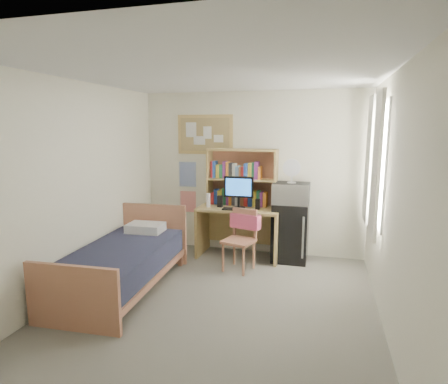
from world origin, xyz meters
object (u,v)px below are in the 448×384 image
(bed, at_px, (122,268))
(microwave, at_px, (291,193))
(desk_chair, at_px, (239,241))
(speaker_left, at_px, (220,201))
(desk_fan, at_px, (292,172))
(speaker_right, at_px, (258,204))
(bulletin_board, at_px, (205,135))
(mini_fridge, at_px, (290,232))
(monitor, at_px, (239,193))
(desk, at_px, (239,232))

(bed, xyz_separation_m, microwave, (1.95, 1.63, 0.78))
(desk_chair, bearing_deg, speaker_left, 144.61)
(desk_chair, relative_size, desk_fan, 2.73)
(bed, relative_size, speaker_right, 12.47)
(bulletin_board, bearing_deg, desk_fan, -11.25)
(desk_chair, xyz_separation_m, desk_fan, (0.67, 0.61, 0.93))
(desk_chair, bearing_deg, mini_fridge, 58.46)
(microwave, bearing_deg, speaker_right, -168.15)
(mini_fridge, bearing_deg, desk_fan, -90.00)
(mini_fridge, height_order, desk_fan, desk_fan)
(microwave, relative_size, desk_fan, 1.67)
(bed, bearing_deg, mini_fridge, 37.51)
(desk_fan, bearing_deg, monitor, -172.85)
(monitor, height_order, speaker_right, monitor)
(speaker_left, bearing_deg, monitor, -0.00)
(mini_fridge, height_order, bed, mini_fridge)
(bulletin_board, relative_size, speaker_right, 5.88)
(desk_chair, relative_size, speaker_right, 5.52)
(bed, bearing_deg, desk, 51.24)
(mini_fridge, relative_size, monitor, 1.85)
(bed, relative_size, desk_fan, 6.18)
(desk_chair, bearing_deg, bed, -126.18)
(bulletin_board, relative_size, bed, 0.47)
(bed, relative_size, speaker_left, 10.96)
(monitor, bearing_deg, mini_fridge, 9.31)
(desk, height_order, speaker_left, speaker_left)
(desk, relative_size, desk_chair, 1.45)
(bulletin_board, bearing_deg, monitor, -30.17)
(desk, xyz_separation_m, speaker_right, (0.30, -0.07, 0.48))
(monitor, xyz_separation_m, desk_fan, (0.79, 0.09, 0.33))
(desk, distance_m, speaker_left, 0.58)
(mini_fridge, height_order, microwave, microwave)
(desk_chair, distance_m, microwave, 1.09)
(speaker_left, bearing_deg, microwave, 5.73)
(desk, relative_size, mini_fridge, 1.42)
(desk, relative_size, microwave, 2.38)
(bulletin_board, height_order, desk, bulletin_board)
(monitor, distance_m, speaker_right, 0.34)
(desk_chair, distance_m, bed, 1.65)
(bulletin_board, height_order, microwave, bulletin_board)
(mini_fridge, distance_m, desk_fan, 0.92)
(desk_chair, relative_size, bed, 0.44)
(bulletin_board, distance_m, speaker_left, 1.15)
(monitor, relative_size, speaker_right, 3.04)
(speaker_right, bearing_deg, desk_chair, -108.24)
(monitor, distance_m, speaker_left, 0.34)
(bulletin_board, bearing_deg, speaker_right, -22.07)
(microwave, bearing_deg, monitor, -172.85)
(bulletin_board, bearing_deg, microwave, -11.25)
(desk_chair, relative_size, microwave, 1.64)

